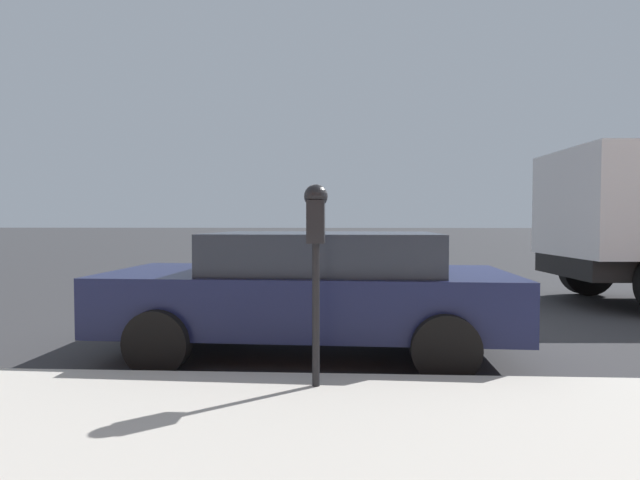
# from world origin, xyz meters

# --- Properties ---
(ground_plane) EXTENTS (220.00, 220.00, 0.00)m
(ground_plane) POSITION_xyz_m (0.00, 0.00, 0.00)
(ground_plane) COLOR #333335
(parking_meter) EXTENTS (0.21, 0.19, 1.62)m
(parking_meter) POSITION_xyz_m (-2.54, 0.82, 1.40)
(parking_meter) COLOR black
(parking_meter) RESTS_ON sidewalk
(car_navy) EXTENTS (2.16, 4.45, 1.36)m
(car_navy) POSITION_xyz_m (-0.95, 0.95, 0.74)
(car_navy) COLOR #14193D
(car_navy) RESTS_ON ground_plane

